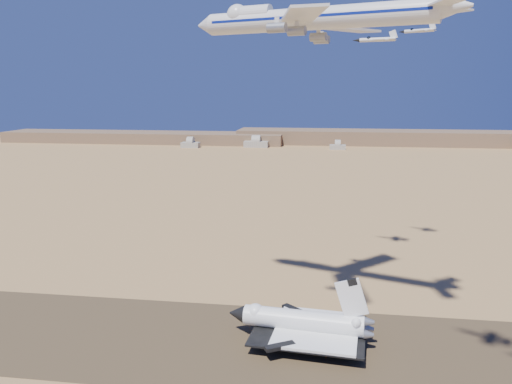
# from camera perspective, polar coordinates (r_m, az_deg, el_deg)

# --- Properties ---
(ground) EXTENTS (1200.00, 1200.00, 0.00)m
(ground) POSITION_cam_1_polar(r_m,az_deg,el_deg) (149.53, -3.17, -16.82)
(ground) COLOR #AA7A4B
(ground) RESTS_ON ground
(runway) EXTENTS (600.00, 50.00, 0.06)m
(runway) POSITION_cam_1_polar(r_m,az_deg,el_deg) (149.52, -3.17, -16.81)
(runway) COLOR brown
(runway) RESTS_ON ground
(ridgeline) EXTENTS (960.00, 90.00, 18.00)m
(ridgeline) POSITION_cam_1_polar(r_m,az_deg,el_deg) (660.33, 11.44, 5.94)
(ridgeline) COLOR olive
(ridgeline) RESTS_ON ground
(hangars) EXTENTS (200.50, 29.50, 30.00)m
(hangars) POSITION_cam_1_polar(r_m,az_deg,el_deg) (617.45, -0.43, 5.53)
(hangars) COLOR #9F9C8D
(hangars) RESTS_ON ground
(shuttle) EXTENTS (42.00, 28.22, 20.63)m
(shuttle) POSITION_cam_1_polar(r_m,az_deg,el_deg) (148.37, 5.24, -14.68)
(shuttle) COLOR white
(shuttle) RESTS_ON runway
(carrier_747) EXTENTS (74.45, 55.35, 18.68)m
(carrier_747) POSITION_cam_1_polar(r_m,az_deg,el_deg) (140.97, 5.87, 19.10)
(carrier_747) COLOR silver
(crew_a) EXTENTS (0.54, 0.75, 1.92)m
(crew_a) POSITION_cam_1_polar(r_m,az_deg,el_deg) (143.97, 8.42, -17.68)
(crew_a) COLOR #D95B0C
(crew_a) RESTS_ON runway
(crew_b) EXTENTS (0.82, 0.87, 1.57)m
(crew_b) POSITION_cam_1_polar(r_m,az_deg,el_deg) (144.03, 7.50, -17.72)
(crew_b) COLOR #D95B0C
(crew_b) RESTS_ON runway
(crew_c) EXTENTS (0.86, 1.02, 1.56)m
(crew_c) POSITION_cam_1_polar(r_m,az_deg,el_deg) (142.79, 8.00, -18.01)
(crew_c) COLOR #D95B0C
(crew_c) RESTS_ON runway
(chase_jet_c) EXTENTS (15.60, 9.02, 3.96)m
(chase_jet_c) POSITION_cam_1_polar(r_m,az_deg,el_deg) (191.01, 13.60, 16.58)
(chase_jet_c) COLOR silver
(chase_jet_d) EXTENTS (13.65, 8.86, 3.58)m
(chase_jet_d) POSITION_cam_1_polar(r_m,az_deg,el_deg) (209.73, 18.07, 17.13)
(chase_jet_d) COLOR silver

